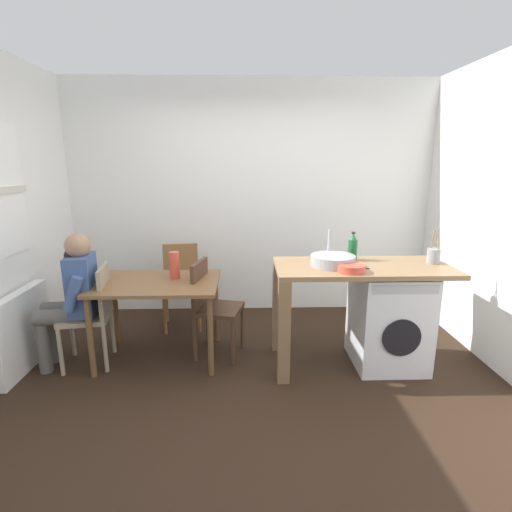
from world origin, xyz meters
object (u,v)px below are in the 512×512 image
(bottle_tall_green, at_px, (353,247))
(mixing_bowl, at_px, (351,268))
(seated_person, at_px, (72,294))
(utensil_crock, at_px, (433,256))
(washing_machine, at_px, (389,318))
(chair_opposite, at_px, (211,303))
(vase, at_px, (175,265))
(dining_table, at_px, (157,292))
(chair_person_seat, at_px, (94,310))
(chair_spare_by_wall, at_px, (181,281))

(bottle_tall_green, bearing_deg, mixing_bowl, -106.04)
(seated_person, bearing_deg, utensil_crock, -98.11)
(washing_machine, xyz_separation_m, mixing_bowl, (-0.42, -0.20, 0.52))
(chair_opposite, distance_m, vase, 0.49)
(washing_machine, bearing_deg, vase, 172.23)
(dining_table, height_order, bottle_tall_green, bottle_tall_green)
(bottle_tall_green, bearing_deg, vase, 177.78)
(chair_person_seat, height_order, seated_person, seated_person)
(chair_spare_by_wall, xyz_separation_m, bottle_tall_green, (1.68, -0.74, 0.53))
(dining_table, distance_m, vase, 0.29)
(chair_person_seat, distance_m, seated_person, 0.23)
(chair_opposite, bearing_deg, chair_person_seat, -68.22)
(chair_opposite, bearing_deg, chair_spare_by_wall, -138.13)
(dining_table, height_order, chair_opposite, chair_opposite)
(washing_machine, bearing_deg, seated_person, 178.98)
(chair_spare_by_wall, height_order, vase, vase)
(chair_person_seat, xyz_separation_m, washing_machine, (2.62, -0.07, -0.08))
(seated_person, bearing_deg, bottle_tall_green, -94.69)
(seated_person, bearing_deg, dining_table, -89.12)
(bottle_tall_green, xyz_separation_m, vase, (-1.62, 0.06, -0.17))
(chair_spare_by_wall, distance_m, seated_person, 1.20)
(chair_opposite, xyz_separation_m, vase, (-0.33, 0.03, 0.36))
(utensil_crock, distance_m, vase, 2.30)
(chair_opposite, bearing_deg, mixing_bowl, 83.13)
(chair_person_seat, bearing_deg, washing_machine, -99.74)
(mixing_bowl, height_order, vase, vase)
(chair_opposite, bearing_deg, washing_machine, 94.92)
(chair_opposite, xyz_separation_m, washing_machine, (1.59, -0.23, -0.08))
(dining_table, xyz_separation_m, bottle_tall_green, (1.77, 0.04, 0.39))
(dining_table, xyz_separation_m, chair_opposite, (0.48, 0.07, -0.14))
(chair_spare_by_wall, distance_m, utensil_crock, 2.55)
(chair_person_seat, xyz_separation_m, chair_spare_by_wall, (0.64, 0.86, 0.00))
(dining_table, distance_m, seated_person, 0.72)
(dining_table, xyz_separation_m, utensil_crock, (2.44, -0.11, 0.35))
(utensil_crock, bearing_deg, chair_opposite, 174.85)
(chair_person_seat, xyz_separation_m, seated_person, (-0.16, -0.02, 0.16))
(chair_person_seat, xyz_separation_m, utensil_crock, (2.98, -0.02, 0.48))
(chair_spare_by_wall, relative_size, mixing_bowl, 4.07)
(mixing_bowl, xyz_separation_m, utensil_crock, (0.79, 0.25, 0.04))
(chair_opposite, bearing_deg, bottle_tall_green, 101.79)
(chair_opposite, relative_size, utensil_crock, 3.00)
(chair_spare_by_wall, relative_size, seated_person, 0.75)
(dining_table, xyz_separation_m, chair_spare_by_wall, (0.09, 0.77, -0.14))
(chair_spare_by_wall, relative_size, bottle_tall_green, 3.51)
(mixing_bowl, relative_size, utensil_crock, 0.74)
(chair_spare_by_wall, xyz_separation_m, utensil_crock, (2.35, -0.88, 0.48))
(vase, bearing_deg, chair_spare_by_wall, 95.14)
(utensil_crock, bearing_deg, chair_spare_by_wall, 159.38)
(seated_person, distance_m, bottle_tall_green, 2.50)
(dining_table, bearing_deg, washing_machine, -4.47)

